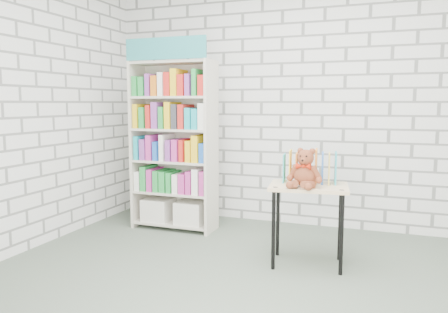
% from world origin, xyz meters
% --- Properties ---
extents(ground, '(4.50, 4.50, 0.00)m').
position_xyz_m(ground, '(0.00, 0.00, 0.00)').
color(ground, '#4C584A').
rests_on(ground, ground).
extents(room_shell, '(4.52, 4.02, 2.81)m').
position_xyz_m(room_shell, '(0.00, 0.00, 1.78)').
color(room_shell, silver).
rests_on(room_shell, ground).
extents(bookshelf, '(0.92, 0.36, 2.06)m').
position_xyz_m(bookshelf, '(-1.27, 1.36, 0.94)').
color(bookshelf, beige).
rests_on(bookshelf, ground).
extents(display_table, '(0.70, 0.53, 0.70)m').
position_xyz_m(display_table, '(0.30, 0.75, 0.60)').
color(display_table, tan).
rests_on(display_table, ground).
extents(table_books, '(0.48, 0.26, 0.27)m').
position_xyz_m(table_books, '(0.29, 0.85, 0.83)').
color(table_books, teal).
rests_on(table_books, display_table).
extents(teddy_bear, '(0.30, 0.28, 0.32)m').
position_xyz_m(teddy_bear, '(0.28, 0.64, 0.83)').
color(teddy_bear, maroon).
rests_on(teddy_bear, display_table).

